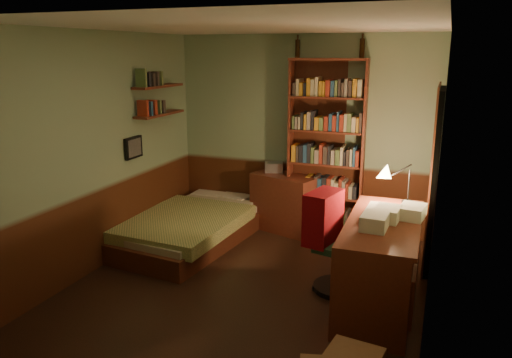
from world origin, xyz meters
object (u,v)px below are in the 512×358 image
(bookshelf, at_px, (326,149))
(desk_lamp, at_px, (410,176))
(desk, at_px, (381,264))
(office_chair, at_px, (340,250))
(mini_stereo, at_px, (274,167))
(bed, at_px, (192,216))
(dresser, at_px, (285,203))

(bookshelf, height_order, desk_lamp, bookshelf)
(desk, relative_size, desk_lamp, 2.82)
(desk_lamp, xyz_separation_m, office_chair, (-0.58, -0.53, -0.69))
(mini_stereo, relative_size, office_chair, 0.27)
(desk, bearing_deg, bed, 159.55)
(mini_stereo, bearing_deg, office_chair, -70.96)
(bookshelf, distance_m, desk_lamp, 1.54)
(mini_stereo, xyz_separation_m, desk_lamp, (1.85, -1.10, 0.29))
(mini_stereo, relative_size, bookshelf, 0.11)
(dresser, relative_size, mini_stereo, 3.59)
(bed, distance_m, desk, 2.63)
(dresser, height_order, desk_lamp, desk_lamp)
(dresser, bearing_deg, mini_stereo, 165.86)
(bookshelf, bearing_deg, desk, -65.69)
(dresser, height_order, office_chair, office_chair)
(bed, bearing_deg, mini_stereo, 55.28)
(bookshelf, bearing_deg, dresser, -175.39)
(mini_stereo, bearing_deg, bookshelf, -22.00)
(mini_stereo, height_order, bookshelf, bookshelf)
(bookshelf, bearing_deg, bed, -154.51)
(dresser, distance_m, desk_lamp, 2.05)
(dresser, distance_m, bookshelf, 0.93)
(bed, bearing_deg, bookshelf, 36.15)
(office_chair, bearing_deg, dresser, 138.57)
(bed, relative_size, bookshelf, 0.96)
(bed, xyz_separation_m, mini_stereo, (0.79, 0.92, 0.51))
(desk_lamp, bearing_deg, mini_stereo, 143.22)
(bed, height_order, desk_lamp, desk_lamp)
(bed, xyz_separation_m, dresser, (0.99, 0.80, 0.06))
(office_chair, bearing_deg, mini_stereo, 141.11)
(dresser, xyz_separation_m, mini_stereo, (-0.20, 0.12, 0.45))
(office_chair, bearing_deg, desk, -7.32)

